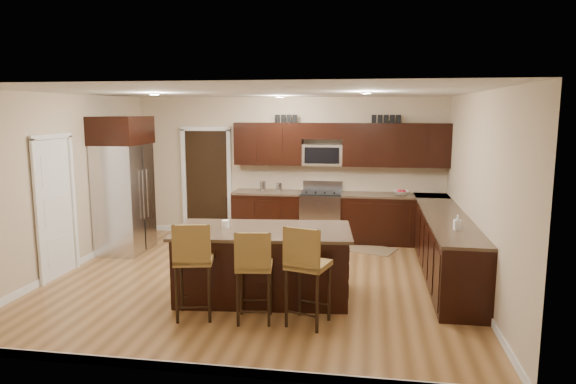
% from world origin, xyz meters
% --- Properties ---
extents(floor, '(6.00, 6.00, 0.00)m').
position_xyz_m(floor, '(0.00, 0.00, 0.00)').
color(floor, olive).
rests_on(floor, ground).
extents(ceiling, '(6.00, 6.00, 0.00)m').
position_xyz_m(ceiling, '(0.00, 0.00, 2.70)').
color(ceiling, silver).
rests_on(ceiling, wall_back).
extents(wall_back, '(6.00, 0.00, 6.00)m').
position_xyz_m(wall_back, '(0.00, 2.75, 1.35)').
color(wall_back, '#C6B08F').
rests_on(wall_back, floor).
extents(wall_left, '(0.00, 5.50, 5.50)m').
position_xyz_m(wall_left, '(-3.00, 0.00, 1.35)').
color(wall_left, '#C6B08F').
rests_on(wall_left, floor).
extents(wall_right, '(0.00, 5.50, 5.50)m').
position_xyz_m(wall_right, '(3.00, 0.00, 1.35)').
color(wall_right, '#C6B08F').
rests_on(wall_right, floor).
extents(base_cabinets, '(4.02, 3.96, 0.92)m').
position_xyz_m(base_cabinets, '(1.90, 1.45, 0.46)').
color(base_cabinets, black).
rests_on(base_cabinets, floor).
extents(upper_cabinets, '(4.00, 0.33, 0.80)m').
position_xyz_m(upper_cabinets, '(1.04, 2.58, 1.84)').
color(upper_cabinets, black).
rests_on(upper_cabinets, wall_back).
extents(range, '(0.76, 0.64, 1.11)m').
position_xyz_m(range, '(0.68, 2.45, 0.47)').
color(range, silver).
rests_on(range, floor).
extents(microwave, '(0.76, 0.31, 0.40)m').
position_xyz_m(microwave, '(0.68, 2.60, 1.62)').
color(microwave, silver).
rests_on(microwave, upper_cabinets).
extents(doorway, '(0.85, 0.03, 2.06)m').
position_xyz_m(doorway, '(-1.65, 2.73, 1.03)').
color(doorway, black).
rests_on(doorway, floor).
extents(pantry_door, '(0.03, 0.80, 2.04)m').
position_xyz_m(pantry_door, '(-2.98, -0.30, 1.02)').
color(pantry_door, white).
rests_on(pantry_door, floor).
extents(letter_decor, '(2.20, 0.03, 0.15)m').
position_xyz_m(letter_decor, '(0.90, 2.58, 2.29)').
color(letter_decor, black).
rests_on(letter_decor, upper_cabinets).
extents(island, '(2.39, 1.41, 0.92)m').
position_xyz_m(island, '(0.21, -0.66, 0.43)').
color(island, black).
rests_on(island, floor).
extents(stool_left, '(0.52, 0.52, 1.17)m').
position_xyz_m(stool_left, '(-0.45, -1.51, 0.73)').
color(stool_left, olive).
rests_on(stool_left, floor).
extents(stool_mid, '(0.46, 0.46, 1.10)m').
position_xyz_m(stool_mid, '(0.27, -1.51, 0.69)').
color(stool_mid, olive).
rests_on(stool_mid, floor).
extents(stool_right, '(0.54, 0.54, 1.18)m').
position_xyz_m(stool_right, '(0.88, -1.51, 0.73)').
color(stool_right, olive).
rests_on(stool_right, floor).
extents(refrigerator, '(0.79, 1.00, 2.35)m').
position_xyz_m(refrigerator, '(-2.62, 1.14, 1.20)').
color(refrigerator, silver).
rests_on(refrigerator, floor).
extents(floor_mat, '(1.07, 0.90, 0.01)m').
position_xyz_m(floor_mat, '(1.58, 1.92, 0.01)').
color(floor_mat, olive).
rests_on(floor_mat, floor).
extents(fruit_bowl, '(0.32, 0.32, 0.07)m').
position_xyz_m(fruit_bowl, '(2.14, 2.45, 0.96)').
color(fruit_bowl, silver).
rests_on(fruit_bowl, base_cabinets).
extents(soap_bottle, '(0.10, 0.10, 0.20)m').
position_xyz_m(soap_bottle, '(2.70, -0.31, 1.02)').
color(soap_bottle, '#B2B2B2').
rests_on(soap_bottle, base_cabinets).
extents(canister_tall, '(0.12, 0.12, 0.19)m').
position_xyz_m(canister_tall, '(-0.45, 2.45, 1.02)').
color(canister_tall, silver).
rests_on(canister_tall, base_cabinets).
extents(canister_short, '(0.11, 0.11, 0.17)m').
position_xyz_m(canister_short, '(-0.13, 2.45, 1.00)').
color(canister_short, silver).
rests_on(canister_short, base_cabinets).
extents(island_jar, '(0.10, 0.10, 0.10)m').
position_xyz_m(island_jar, '(-0.29, -0.66, 0.97)').
color(island_jar, white).
rests_on(island_jar, island).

